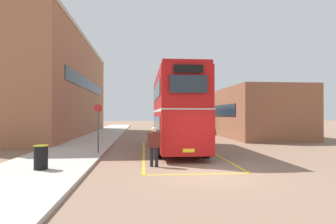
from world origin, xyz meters
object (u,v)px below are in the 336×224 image
at_px(single_deck_bus, 180,119).
at_px(pedestrian_boarding, 154,144).
at_px(bus_stop_sign, 98,123).
at_px(double_decker_bus, 176,110).
at_px(litter_bin, 41,157).

relative_size(single_deck_bus, pedestrian_boarding, 5.10).
distance_m(pedestrian_boarding, bus_stop_sign, 4.79).
distance_m(single_deck_bus, pedestrian_boarding, 22.95).
xyz_separation_m(double_decker_bus, single_deck_bus, (2.66, 17.10, -0.87)).
height_order(single_deck_bus, bus_stop_sign, single_deck_bus).
height_order(double_decker_bus, bus_stop_sign, double_decker_bus).
bearing_deg(bus_stop_sign, litter_bin, -107.60).
bearing_deg(pedestrian_boarding, bus_stop_sign, 127.94).
distance_m(double_decker_bus, pedestrian_boarding, 5.88).
relative_size(litter_bin, bus_stop_sign, 0.35).
bearing_deg(bus_stop_sign, single_deck_bus, 69.09).
xyz_separation_m(litter_bin, bus_stop_sign, (1.46, 4.61, 1.14)).
distance_m(litter_bin, bus_stop_sign, 4.97).
xyz_separation_m(single_deck_bus, pedestrian_boarding, (-4.28, -22.53, -0.65)).
bearing_deg(single_deck_bus, bus_stop_sign, -110.91).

